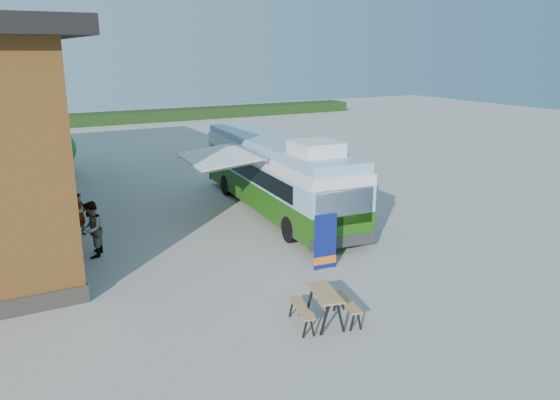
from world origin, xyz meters
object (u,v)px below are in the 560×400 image
bus (276,172)px  person_b (91,229)px  person_a (80,214)px  banner (325,247)px  picnic_table (325,300)px  slurry_tanker (40,145)px

bus → person_b: 8.08m
person_a → banner: bearing=-90.5°
bus → person_b: (-7.86, -1.74, -0.75)m
picnic_table → person_b: bearing=131.9°
bus → banner: (-1.67, -6.33, -0.96)m
picnic_table → person_b: size_ratio=0.93×
picnic_table → slurry_tanker: 23.31m
banner → picnic_table: size_ratio=1.02×
person_a → person_b: size_ratio=0.87×
person_a → bus: bearing=-46.9°
person_a → slurry_tanker: size_ratio=0.24×
person_a → picnic_table: bearing=-109.0°
bus → person_a: (-7.86, 0.67, -0.88)m
picnic_table → slurry_tanker: slurry_tanker is taller
picnic_table → slurry_tanker: size_ratio=0.26×
bus → person_a: bus is taller
bus → banner: 6.62m
picnic_table → person_a: bearing=125.7°
picnic_table → person_b: 8.68m
person_a → person_b: (0.00, -2.41, 0.12)m
picnic_table → person_a: (-4.23, 9.99, 0.18)m
banner → picnic_table: bearing=-118.3°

